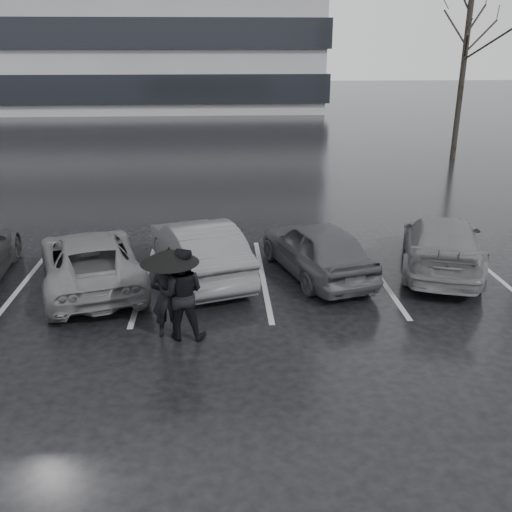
{
  "coord_description": "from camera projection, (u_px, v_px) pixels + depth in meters",
  "views": [
    {
      "loc": [
        -0.37,
        -10.08,
        5.23
      ],
      "look_at": [
        0.34,
        1.0,
        1.1
      ],
      "focal_mm": 40.0,
      "sensor_mm": 36.0,
      "label": 1
    }
  ],
  "objects": [
    {
      "name": "ground",
      "position": [
        242.0,
        326.0,
        11.28
      ],
      "size": [
        160.0,
        160.0,
        0.0
      ],
      "primitive_type": "plane",
      "color": "black",
      "rests_on": "ground"
    },
    {
      "name": "car_main",
      "position": [
        317.0,
        248.0,
        13.58
      ],
      "size": [
        2.61,
        4.22,
        1.34
      ],
      "primitive_type": "imported",
      "rotation": [
        0.0,
        0.0,
        3.42
      ],
      "color": "black",
      "rests_on": "ground"
    },
    {
      "name": "car_west_a",
      "position": [
        199.0,
        249.0,
        13.46
      ],
      "size": [
        2.72,
        4.45,
        1.39
      ],
      "primitive_type": "imported",
      "rotation": [
        0.0,
        0.0,
        3.46
      ],
      "color": "#323234",
      "rests_on": "ground"
    },
    {
      "name": "car_west_b",
      "position": [
        90.0,
        260.0,
        12.95
      ],
      "size": [
        3.28,
        4.92,
        1.25
      ],
      "primitive_type": "imported",
      "rotation": [
        0.0,
        0.0,
        3.43
      ],
      "color": "#48484A",
      "rests_on": "ground"
    },
    {
      "name": "car_east",
      "position": [
        442.0,
        244.0,
        13.94
      ],
      "size": [
        3.15,
        4.86,
        1.31
      ],
      "primitive_type": "imported",
      "rotation": [
        0.0,
        0.0,
        2.82
      ],
      "color": "#48484A",
      "rests_on": "ground"
    },
    {
      "name": "pedestrian_left",
      "position": [
        166.0,
        297.0,
        10.64
      ],
      "size": [
        0.59,
        0.39,
        1.59
      ],
      "primitive_type": "imported",
      "rotation": [
        0.0,
        0.0,
        3.16
      ],
      "color": "black",
      "rests_on": "ground"
    },
    {
      "name": "pedestrian_right",
      "position": [
        182.0,
        294.0,
        10.56
      ],
      "size": [
        0.93,
        0.76,
        1.79
      ],
      "primitive_type": "imported",
      "rotation": [
        0.0,
        0.0,
        3.04
      ],
      "color": "black",
      "rests_on": "ground"
    },
    {
      "name": "umbrella",
      "position": [
        169.0,
        256.0,
        10.27
      ],
      "size": [
        1.07,
        1.07,
        1.82
      ],
      "color": "black",
      "rests_on": "ground"
    },
    {
      "name": "stall_stripes",
      "position": [
        204.0,
        278.0,
        13.57
      ],
      "size": [
        19.72,
        5.0,
        0.0
      ],
      "color": "#9B9B9D",
      "rests_on": "ground"
    },
    {
      "name": "tree_north",
      "position": [
        463.0,
        67.0,
        26.35
      ],
      "size": [
        0.26,
        0.26,
        8.5
      ],
      "primitive_type": "cylinder",
      "color": "black",
      "rests_on": "ground"
    }
  ]
}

